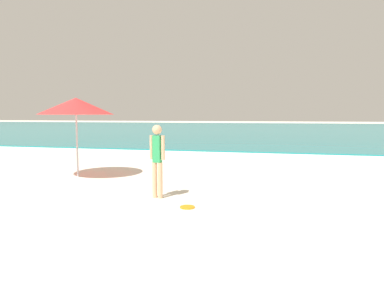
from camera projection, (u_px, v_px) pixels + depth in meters
The scene contains 4 objects.
water at pixel (259, 128), 44.98m from camera, with size 160.00×60.00×0.06m, color teal.
person_standing at pixel (157, 157), 7.09m from camera, with size 0.35×0.21×1.57m.
frisbee at pixel (187, 207), 6.39m from camera, with size 0.29×0.29×0.03m, color orange.
beach_umbrella at pixel (76, 106), 9.45m from camera, with size 2.10×2.10×2.26m.
Camera 1 is at (1.77, -0.82, 1.76)m, focal length 31.26 mm.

